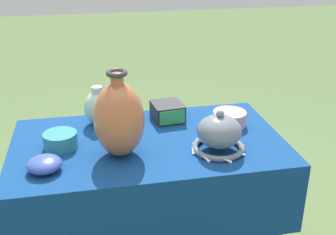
{
  "coord_description": "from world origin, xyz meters",
  "views": [
    {
      "loc": [
        -0.21,
        -1.46,
        1.46
      ],
      "look_at": [
        0.06,
        -0.07,
        0.84
      ],
      "focal_mm": 45.0,
      "sensor_mm": 36.0,
      "label": 1
    }
  ],
  "objects_px": {
    "mosaic_tile_box": "(168,112)",
    "pot_squat_teal": "(60,140)",
    "bowl_shallow_cobalt": "(44,164)",
    "vase_tall_bulbous": "(119,119)",
    "jar_round_celadon": "(98,107)",
    "vase_dome_bell": "(219,135)",
    "pot_squat_rose": "(229,118)"
  },
  "relations": [
    {
      "from": "mosaic_tile_box",
      "to": "pot_squat_teal",
      "type": "height_order",
      "value": "mosaic_tile_box"
    },
    {
      "from": "mosaic_tile_box",
      "to": "vase_tall_bulbous",
      "type": "bearing_deg",
      "value": -136.07
    },
    {
      "from": "pot_squat_rose",
      "to": "vase_dome_bell",
      "type": "bearing_deg",
      "value": -118.87
    },
    {
      "from": "mosaic_tile_box",
      "to": "jar_round_celadon",
      "type": "height_order",
      "value": "jar_round_celadon"
    },
    {
      "from": "vase_tall_bulbous",
      "to": "pot_squat_rose",
      "type": "height_order",
      "value": "vase_tall_bulbous"
    },
    {
      "from": "bowl_shallow_cobalt",
      "to": "vase_tall_bulbous",
      "type": "bearing_deg",
      "value": 14.14
    },
    {
      "from": "vase_dome_bell",
      "to": "bowl_shallow_cobalt",
      "type": "xyz_separation_m",
      "value": [
        -0.63,
        -0.03,
        -0.04
      ]
    },
    {
      "from": "jar_round_celadon",
      "to": "pot_squat_rose",
      "type": "bearing_deg",
      "value": -12.86
    },
    {
      "from": "jar_round_celadon",
      "to": "bowl_shallow_cobalt",
      "type": "bearing_deg",
      "value": -119.68
    },
    {
      "from": "bowl_shallow_cobalt",
      "to": "pot_squat_teal",
      "type": "relative_size",
      "value": 0.94
    },
    {
      "from": "mosaic_tile_box",
      "to": "pot_squat_rose",
      "type": "height_order",
      "value": "mosaic_tile_box"
    },
    {
      "from": "pot_squat_rose",
      "to": "pot_squat_teal",
      "type": "distance_m",
      "value": 0.69
    },
    {
      "from": "vase_dome_bell",
      "to": "jar_round_celadon",
      "type": "distance_m",
      "value": 0.54
    },
    {
      "from": "vase_dome_bell",
      "to": "pot_squat_teal",
      "type": "bearing_deg",
      "value": 166.37
    },
    {
      "from": "vase_tall_bulbous",
      "to": "pot_squat_rose",
      "type": "bearing_deg",
      "value": 19.06
    },
    {
      "from": "pot_squat_rose",
      "to": "jar_round_celadon",
      "type": "xyz_separation_m",
      "value": [
        -0.54,
        0.12,
        0.04
      ]
    },
    {
      "from": "vase_tall_bulbous",
      "to": "vase_dome_bell",
      "type": "distance_m",
      "value": 0.37
    },
    {
      "from": "vase_dome_bell",
      "to": "jar_round_celadon",
      "type": "relative_size",
      "value": 1.25
    },
    {
      "from": "mosaic_tile_box",
      "to": "pot_squat_teal",
      "type": "distance_m",
      "value": 0.48
    },
    {
      "from": "pot_squat_rose",
      "to": "jar_round_celadon",
      "type": "height_order",
      "value": "jar_round_celadon"
    },
    {
      "from": "mosaic_tile_box",
      "to": "pot_squat_rose",
      "type": "xyz_separation_m",
      "value": [
        0.24,
        -0.11,
        -0.01
      ]
    },
    {
      "from": "pot_squat_teal",
      "to": "vase_dome_bell",
      "type": "bearing_deg",
      "value": -13.63
    },
    {
      "from": "pot_squat_rose",
      "to": "bowl_shallow_cobalt",
      "type": "xyz_separation_m",
      "value": [
        -0.74,
        -0.23,
        -0.0
      ]
    },
    {
      "from": "vase_tall_bulbous",
      "to": "pot_squat_rose",
      "type": "xyz_separation_m",
      "value": [
        0.47,
        0.16,
        -0.11
      ]
    },
    {
      "from": "vase_tall_bulbous",
      "to": "jar_round_celadon",
      "type": "height_order",
      "value": "vase_tall_bulbous"
    },
    {
      "from": "pot_squat_teal",
      "to": "jar_round_celadon",
      "type": "bearing_deg",
      "value": 50.76
    },
    {
      "from": "jar_round_celadon",
      "to": "bowl_shallow_cobalt",
      "type": "relative_size",
      "value": 1.4
    },
    {
      "from": "pot_squat_rose",
      "to": "bowl_shallow_cobalt",
      "type": "distance_m",
      "value": 0.77
    },
    {
      "from": "jar_round_celadon",
      "to": "pot_squat_teal",
      "type": "bearing_deg",
      "value": -129.24
    },
    {
      "from": "vase_tall_bulbous",
      "to": "vase_dome_bell",
      "type": "relative_size",
      "value": 1.54
    },
    {
      "from": "vase_tall_bulbous",
      "to": "pot_squat_rose",
      "type": "relative_size",
      "value": 2.29
    },
    {
      "from": "vase_tall_bulbous",
      "to": "jar_round_celadon",
      "type": "xyz_separation_m",
      "value": [
        -0.06,
        0.29,
        -0.07
      ]
    }
  ]
}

